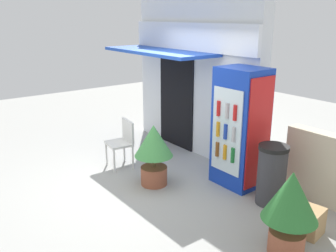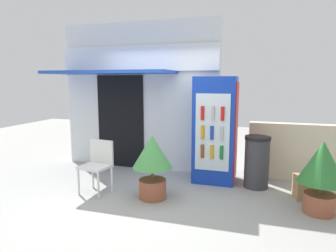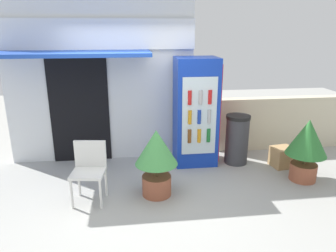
{
  "view_description": "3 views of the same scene",
  "coord_description": "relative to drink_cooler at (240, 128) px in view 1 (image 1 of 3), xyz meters",
  "views": [
    {
      "loc": [
        4.8,
        -3.18,
        2.72
      ],
      "look_at": [
        0.06,
        0.43,
        0.9
      ],
      "focal_mm": 38.98,
      "sensor_mm": 36.0,
      "label": 1
    },
    {
      "loc": [
        1.81,
        -4.26,
        1.87
      ],
      "look_at": [
        0.37,
        0.39,
        1.13
      ],
      "focal_mm": 31.65,
      "sensor_mm": 36.0,
      "label": 2
    },
    {
      "loc": [
        -0.13,
        -4.26,
        2.44
      ],
      "look_at": [
        0.46,
        0.43,
        0.95
      ],
      "focal_mm": 33.74,
      "sensor_mm": 36.0,
      "label": 3
    }
  ],
  "objects": [
    {
      "name": "trash_bin",
      "position": [
        0.76,
        -0.12,
        -0.51
      ],
      "size": [
        0.44,
        0.44,
        0.92
      ],
      "color": "#38383D",
      "rests_on": "ground"
    },
    {
      "name": "potted_plant_curbside",
      "position": [
        1.63,
        -0.95,
        -0.33
      ],
      "size": [
        0.65,
        0.65,
        1.04
      ],
      "color": "#995138",
      "rests_on": "ground"
    },
    {
      "name": "cardboard_box",
      "position": [
        1.54,
        -0.39,
        -0.79
      ],
      "size": [
        0.42,
        0.4,
        0.36
      ],
      "primitive_type": "cube",
      "rotation": [
        0.0,
        0.0,
        0.16
      ],
      "color": "tan",
      "rests_on": "ground"
    },
    {
      "name": "plastic_chair",
      "position": [
        -1.8,
        -1.14,
        -0.45
      ],
      "size": [
        0.51,
        0.47,
        0.88
      ],
      "color": "silver",
      "rests_on": "ground"
    },
    {
      "name": "storefront_building",
      "position": [
        -1.72,
        0.47,
        0.61
      ],
      "size": [
        3.39,
        1.22,
        3.07
      ],
      "color": "silver",
      "rests_on": "ground"
    },
    {
      "name": "drink_cooler",
      "position": [
        0.0,
        0.0,
        0.0
      ],
      "size": [
        0.77,
        0.67,
        1.95
      ],
      "color": "#1438B2",
      "rests_on": "ground"
    },
    {
      "name": "ground",
      "position": [
        -1.06,
        -1.14,
        -0.97
      ],
      "size": [
        16.0,
        16.0,
        0.0
      ],
      "primitive_type": "plane",
      "color": "#A3A39E"
    },
    {
      "name": "potted_plant_near_shop",
      "position": [
        -0.82,
        -1.13,
        -0.34
      ],
      "size": [
        0.63,
        0.63,
        1.03
      ],
      "color": "#995138",
      "rests_on": "ground"
    }
  ]
}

